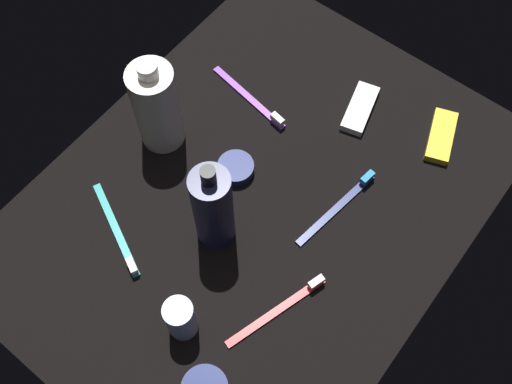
# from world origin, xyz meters

# --- Properties ---
(ground_plane) EXTENTS (0.84, 0.64, 0.01)m
(ground_plane) POSITION_xyz_m (0.00, 0.00, -0.01)
(ground_plane) COLOR black
(lotion_bottle) EXTENTS (0.06, 0.06, 0.20)m
(lotion_bottle) POSITION_xyz_m (0.08, -0.02, 0.09)
(lotion_bottle) COLOR #1B1E42
(lotion_bottle) RESTS_ON ground_plane
(bodywash_bottle) EXTENTS (0.08, 0.08, 0.19)m
(bodywash_bottle) POSITION_xyz_m (-0.00, -0.21, 0.09)
(bodywash_bottle) COLOR silver
(bodywash_bottle) RESTS_ON ground_plane
(deodorant_stick) EXTENTS (0.04, 0.04, 0.09)m
(deodorant_stick) POSITION_xyz_m (0.23, 0.04, 0.04)
(deodorant_stick) COLOR silver
(deodorant_stick) RESTS_ON ground_plane
(toothbrush_purple) EXTENTS (0.04, 0.18, 0.02)m
(toothbrush_purple) POSITION_xyz_m (-0.15, -0.13, 0.01)
(toothbrush_purple) COLOR purple
(toothbrush_purple) RESTS_ON ground_plane
(toothbrush_navy) EXTENTS (0.18, 0.04, 0.02)m
(toothbrush_navy) POSITION_xyz_m (-0.08, 0.12, 0.01)
(toothbrush_navy) COLOR navy
(toothbrush_navy) RESTS_ON ground_plane
(toothbrush_teal) EXTENTS (0.09, 0.17, 0.02)m
(toothbrush_teal) POSITION_xyz_m (0.19, -0.14, 0.01)
(toothbrush_teal) COLOR teal
(toothbrush_teal) RESTS_ON ground_plane
(toothbrush_red) EXTENTS (0.18, 0.07, 0.02)m
(toothbrush_red) POSITION_xyz_m (0.12, 0.14, 0.01)
(toothbrush_red) COLOR red
(toothbrush_red) RESTS_ON ground_plane
(snack_bar_yellow) EXTENTS (0.11, 0.07, 0.01)m
(snack_bar_yellow) POSITION_xyz_m (-0.29, 0.18, 0.01)
(snack_bar_yellow) COLOR yellow
(snack_bar_yellow) RESTS_ON ground_plane
(snack_bar_white) EXTENTS (0.11, 0.07, 0.01)m
(snack_bar_white) POSITION_xyz_m (-0.25, 0.04, 0.01)
(snack_bar_white) COLOR white
(snack_bar_white) RESTS_ON ground_plane
(cream_tin_left) EXTENTS (0.06, 0.06, 0.02)m
(cream_tin_left) POSITION_xyz_m (-0.02, -0.06, 0.01)
(cream_tin_left) COLOR navy
(cream_tin_left) RESTS_ON ground_plane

